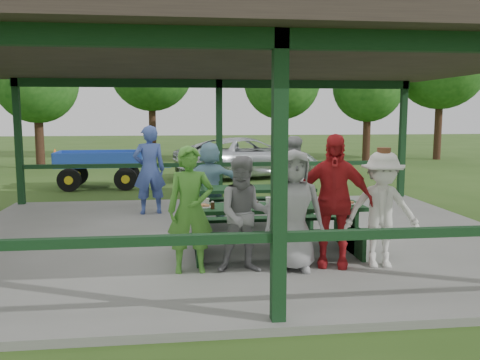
{
  "coord_description": "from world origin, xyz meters",
  "views": [
    {
      "loc": [
        -1.02,
        -8.86,
        2.27
      ],
      "look_at": [
        0.02,
        -0.3,
        1.14
      ],
      "focal_mm": 38.0,
      "sensor_mm": 36.0,
      "label": 1
    }
  ],
  "objects": [
    {
      "name": "tree_far_right",
      "position": [
        11.8,
        15.05,
        4.66
      ],
      "size": [
        4.4,
        4.4,
        6.88
      ],
      "color": "#311D13",
      "rests_on": "ground"
    },
    {
      "name": "farm_trailer",
      "position": [
        -3.41,
        7.04,
        0.6
      ],
      "size": [
        3.48,
        1.59,
        1.22
      ],
      "rotation": [
        0.0,
        0.0,
        0.02
      ],
      "color": "#1C3E9C",
      "rests_on": "ground"
    },
    {
      "name": "concrete_slab",
      "position": [
        0.0,
        0.0,
        0.05
      ],
      "size": [
        10.0,
        8.0,
        0.1
      ],
      "primitive_type": "cube",
      "color": "slate",
      "rests_on": "ground"
    },
    {
      "name": "contestant_grey_mid",
      "position": [
        0.55,
        -2.12,
        0.94
      ],
      "size": [
        0.85,
        0.58,
        1.69
      ],
      "primitive_type": "imported",
      "rotation": [
        0.0,
        0.0,
        -0.05
      ],
      "color": "gray",
      "rests_on": "concrete_slab"
    },
    {
      "name": "ground",
      "position": [
        0.0,
        0.0,
        0.0
      ],
      "size": [
        90.0,
        90.0,
        0.0
      ],
      "primitive_type": "plane",
      "color": "#2D4E18",
      "rests_on": "ground"
    },
    {
      "name": "tree_left",
      "position": [
        -2.32,
        17.74,
        4.49
      ],
      "size": [
        4.24,
        4.24,
        6.63
      ],
      "color": "#311D13",
      "rests_on": "ground"
    },
    {
      "name": "tree_far_left",
      "position": [
        -6.71,
        13.01,
        3.52
      ],
      "size": [
        3.33,
        3.33,
        5.21
      ],
      "color": "#311D13",
      "rests_on": "ground"
    },
    {
      "name": "tree_right",
      "position": [
        7.96,
        14.62,
        3.51
      ],
      "size": [
        3.33,
        3.33,
        5.2
      ],
      "color": "#311D13",
      "rests_on": "ground"
    },
    {
      "name": "spectator_grey",
      "position": [
        1.39,
        1.69,
        0.95
      ],
      "size": [
        0.96,
        0.83,
        1.7
      ],
      "primitive_type": "imported",
      "rotation": [
        0.0,
        0.0,
        2.89
      ],
      "color": "#9A9A9D",
      "rests_on": "concrete_slab"
    },
    {
      "name": "table_setting",
      "position": [
        0.38,
        -1.18,
        0.88
      ],
      "size": [
        2.5,
        0.45,
        0.1
      ],
      "color": "white",
      "rests_on": "picnic_table_near"
    },
    {
      "name": "pickup_truck",
      "position": [
        1.45,
        9.04,
        0.72
      ],
      "size": [
        5.6,
        3.68,
        1.43
      ],
      "primitive_type": "imported",
      "rotation": [
        0.0,
        0.0,
        1.85
      ],
      "color": "silver",
      "rests_on": "ground"
    },
    {
      "name": "contestant_grey_left",
      "position": [
        -0.13,
        -2.1,
        0.9
      ],
      "size": [
        0.79,
        0.63,
        1.6
      ],
      "primitive_type": "imported",
      "rotation": [
        0.0,
        0.0,
        -0.02
      ],
      "color": "gray",
      "rests_on": "concrete_slab"
    },
    {
      "name": "picnic_table_near",
      "position": [
        0.46,
        -1.2,
        0.58
      ],
      "size": [
        2.78,
        1.39,
        0.75
      ],
      "color": "black",
      "rests_on": "concrete_slab"
    },
    {
      "name": "pavilion_structure",
      "position": [
        0.0,
        0.0,
        3.17
      ],
      "size": [
        10.6,
        8.6,
        3.24
      ],
      "color": "black",
      "rests_on": "concrete_slab"
    },
    {
      "name": "contestant_green",
      "position": [
        -0.87,
        -2.02,
        0.97
      ],
      "size": [
        0.65,
        0.44,
        1.74
      ],
      "primitive_type": "imported",
      "rotation": [
        0.0,
        0.0,
        0.03
      ],
      "color": "#4A9330",
      "rests_on": "concrete_slab"
    },
    {
      "name": "spectator_lblue",
      "position": [
        -0.38,
        1.66,
        0.9
      ],
      "size": [
        1.52,
        0.63,
        1.59
      ],
      "primitive_type": "imported",
      "rotation": [
        0.0,
        0.0,
        3.03
      ],
      "color": "#7FB1C5",
      "rests_on": "concrete_slab"
    },
    {
      "name": "contestant_red",
      "position": [
        1.14,
        -1.98,
        1.05
      ],
      "size": [
        1.2,
        0.78,
        1.89
      ],
      "primitive_type": "imported",
      "rotation": [
        0.0,
        0.0,
        -0.31
      ],
      "color": "red",
      "rests_on": "concrete_slab"
    },
    {
      "name": "contestant_white_fedora",
      "position": [
        1.82,
        -2.11,
        0.93
      ],
      "size": [
        1.14,
        0.76,
        1.7
      ],
      "rotation": [
        0.0,
        0.0,
        -0.15
      ],
      "color": "silver",
      "rests_on": "concrete_slab"
    },
    {
      "name": "picnic_table_far",
      "position": [
        0.42,
        0.8,
        0.57
      ],
      "size": [
        2.35,
        1.39,
        0.75
      ],
      "color": "black",
      "rests_on": "concrete_slab"
    },
    {
      "name": "spectator_blue",
      "position": [
        -1.65,
        2.22,
        1.06
      ],
      "size": [
        0.78,
        0.6,
        1.92
      ],
      "primitive_type": "imported",
      "rotation": [
        0.0,
        0.0,
        3.36
      ],
      "color": "#3E54A2",
      "rests_on": "concrete_slab"
    },
    {
      "name": "tree_mid",
      "position": [
        3.8,
        14.66,
        3.74
      ],
      "size": [
        3.54,
        3.54,
        5.54
      ],
      "color": "#311D13",
      "rests_on": "ground"
    }
  ]
}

